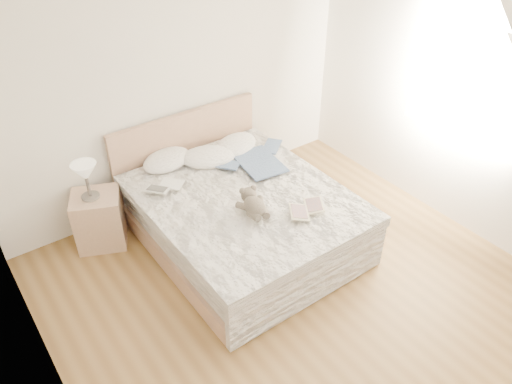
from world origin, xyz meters
The scene contains 15 objects.
floor centered at (0.00, 0.00, 0.00)m, with size 4.00×4.50×0.00m, color brown.
wall_back centered at (0.00, 2.25, 1.35)m, with size 4.00×0.02×2.70m, color silver.
wall_left centered at (-2.00, 0.00, 1.35)m, with size 0.02×4.50×2.70m, color silver.
wall_right centered at (2.00, 0.00, 1.35)m, with size 0.02×4.50×2.70m, color silver.
window centered at (1.99, 0.30, 1.45)m, with size 0.02×1.30×1.10m, color white.
bed centered at (0.00, 1.19, 0.31)m, with size 1.72×2.14×1.00m.
nightstand centered at (-1.13, 1.96, 0.28)m, with size 0.45×0.40×0.56m, color tan.
table_lamp centered at (-1.16, 1.96, 0.82)m, with size 0.27×0.27×0.37m.
pillow_left centered at (-0.32, 2.02, 0.64)m, with size 0.54×0.38×0.16m, color white.
pillow_middle centered at (0.05, 1.82, 0.64)m, with size 0.56×0.39×0.17m, color white.
pillow_right centered at (0.42, 1.85, 0.64)m, with size 0.53×0.37×0.16m, color white.
blouse centered at (0.42, 1.44, 0.63)m, with size 0.60×0.64×0.02m, color #394D73, non-canonical shape.
photo_book centered at (-0.56, 1.61, 0.63)m, with size 0.31×0.21×0.02m, color white.
childrens_book centered at (0.30, 0.56, 0.63)m, with size 0.35×0.23×0.02m, color #F6EDC2.
teddy_bear centered at (-0.11, 0.78, 0.65)m, with size 0.23×0.33×0.18m, color brown, non-canonical shape.
Camera 1 is at (-2.13, -2.00, 3.32)m, focal length 35.00 mm.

